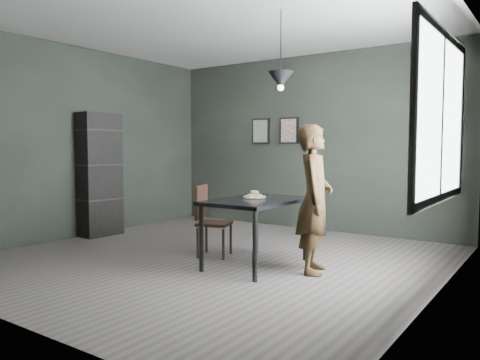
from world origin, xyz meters
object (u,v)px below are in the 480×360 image
Objects in this scene: white_plate at (254,197)px; shelf_unit at (99,175)px; woman at (315,199)px; pendant_lamp at (281,80)px; cafe_table at (256,206)px; wood_chair at (208,216)px.

shelf_unit is at bearing 177.84° from white_plate.
woman is (0.73, 0.03, 0.03)m from white_plate.
pendant_lamp is at bearing 3.13° from white_plate.
cafe_table is at bearing -48.82° from white_plate.
pendant_lamp is at bearing -18.43° from wood_chair.
cafe_table is at bearing 80.14° from woman.
wood_chair reaches higher than cafe_table.
pendant_lamp is (3.17, -0.09, 1.13)m from shelf_unit.
wood_chair is 2.23m from shelf_unit.
white_plate is (-0.07, 0.08, 0.08)m from cafe_table.
white_plate is at bearing -19.22° from wood_chair.
shelf_unit reaches higher than woman.
cafe_table is at bearing -158.20° from pendant_lamp.
wood_chair is at bearing 0.32° from shelf_unit.
wood_chair is (-1.40, -0.04, -0.29)m from woman.
pendant_lamp reaches higher than shelf_unit.
woman is 1.33m from pendant_lamp.
white_plate is at bearing -176.87° from pendant_lamp.
woman is 1.43m from wood_chair.
pendant_lamp reaches higher than wood_chair.
cafe_table is 1.39× the size of wood_chair.
pendant_lamp is at bearing 1.74° from shelf_unit.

